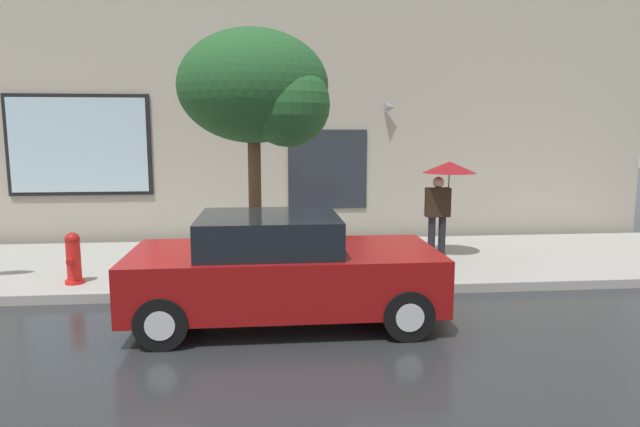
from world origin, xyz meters
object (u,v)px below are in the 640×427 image
(parked_car, at_px, (282,269))
(fire_hydrant, at_px, (74,258))
(pedestrian_with_umbrella, at_px, (446,180))
(street_tree, at_px, (260,91))

(parked_car, height_order, fire_hydrant, parked_car)
(parked_car, relative_size, fire_hydrant, 4.91)
(pedestrian_with_umbrella, bearing_deg, fire_hydrant, -168.44)
(fire_hydrant, bearing_deg, street_tree, 2.02)
(parked_car, xyz_separation_m, street_tree, (-0.27, 1.78, 2.48))
(fire_hydrant, height_order, street_tree, street_tree)
(parked_car, height_order, pedestrian_with_umbrella, pedestrian_with_umbrella)
(fire_hydrant, distance_m, street_tree, 3.99)
(street_tree, bearing_deg, pedestrian_with_umbrella, 19.27)
(parked_car, bearing_deg, street_tree, 98.52)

